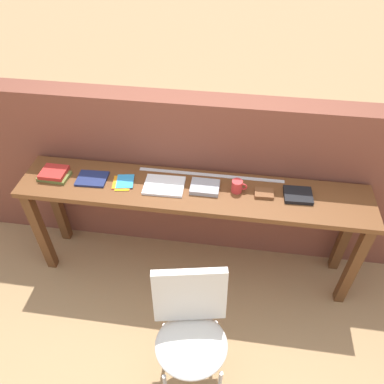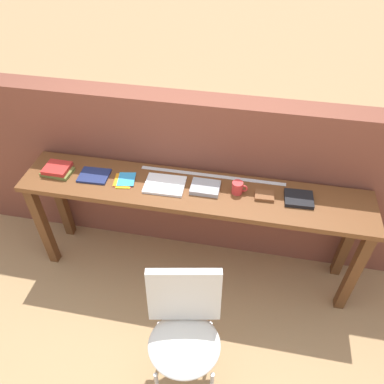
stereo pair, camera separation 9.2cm
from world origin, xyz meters
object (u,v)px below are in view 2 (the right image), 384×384
Objects in this scene: pamphlet_pile_colourful at (124,180)px; leather_journal_brown at (264,196)px; book_repair_rightmost at (299,199)px; chair_white_moulded at (184,328)px; magazine_cycling at (94,176)px; mug at (238,188)px; book_stack_leftmost at (57,170)px; book_open_centre at (165,185)px.

leather_journal_brown reaches higher than pamphlet_pile_colourful.
chair_white_moulded is at bearing -127.56° from book_repair_rightmost.
chair_white_moulded is 1.25m from magazine_cycling.
leather_journal_brown is 0.68× the size of book_repair_rightmost.
mug is at bearing 178.25° from book_repair_rightmost.
pamphlet_pile_colourful is (-0.61, 0.84, 0.36)m from chair_white_moulded.
magazine_cycling is 1.65× the size of leather_journal_brown.
book_repair_rightmost is (1.46, 0.02, 0.01)m from magazine_cycling.
pamphlet_pile_colourful is at bearing 179.31° from book_repair_rightmost.
magazine_cycling is 1.94× the size of mug.
mug is at bearing 1.31° from book_stack_leftmost.
mug is 0.42m from book_repair_rightmost.
pamphlet_pile_colourful is (0.51, 0.00, -0.02)m from book_stack_leftmost.
leather_journal_brown is (0.39, 0.86, 0.37)m from chair_white_moulded.
book_stack_leftmost reaches higher than chair_white_moulded.
leather_journal_brown is at bearing 0.72° from book_stack_leftmost.
book_open_centre reaches higher than magazine_cycling.
magazine_cycling is 1.12× the size of book_repair_rightmost.
book_open_centre is at bearing -2.65° from magazine_cycling.
book_stack_leftmost is 0.28m from magazine_cycling.
leather_journal_brown is (0.19, -0.01, -0.03)m from mug.
magazine_cycling is at bearing -178.78° from mug.
magazine_cycling is at bearing 134.82° from chair_white_moulded.
magazine_cycling is 1.23m from leather_journal_brown.
book_open_centre is at bearing 179.11° from leather_journal_brown.
mug is at bearing 1.92° from pamphlet_pile_colourful.
pamphlet_pile_colourful is 1.23m from book_repair_rightmost.
book_stack_leftmost reaches higher than book_open_centre.
book_repair_rightmost is at bearing 54.51° from chair_white_moulded.
book_open_centre is 0.93m from book_repair_rightmost.
leather_journal_brown is (1.23, 0.01, 0.00)m from magazine_cycling.
magazine_cycling is at bearing 178.90° from book_repair_rightmost.
book_stack_leftmost reaches higher than leather_journal_brown.
book_stack_leftmost reaches higher than pamphlet_pile_colourful.
pamphlet_pile_colourful is 1.43× the size of leather_journal_brown.
magazine_cycling is at bearing 1.64° from book_stack_leftmost.
book_open_centre is at bearing 0.40° from book_stack_leftmost.
leather_journal_brown is at bearing -0.02° from book_open_centre.
chair_white_moulded is at bearing -70.95° from book_open_centre.
chair_white_moulded is at bearing -47.57° from magazine_cycling.
chair_white_moulded is at bearing -36.76° from book_stack_leftmost.
book_repair_rightmost is (0.93, 0.03, 0.00)m from book_open_centre.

